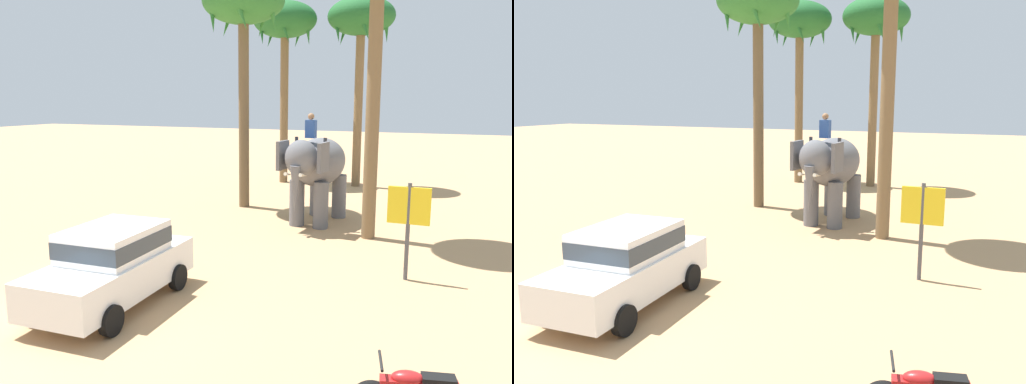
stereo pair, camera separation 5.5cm
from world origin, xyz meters
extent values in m
plane|color=tan|center=(0.00, 0.00, 0.00)|extent=(120.00, 120.00, 0.00)
cube|color=white|center=(0.16, 1.03, 0.68)|extent=(1.92, 4.19, 0.76)
cube|color=white|center=(0.15, 1.13, 1.38)|extent=(1.67, 2.18, 0.64)
cube|color=#2D3842|center=(0.15, 1.13, 1.38)|extent=(1.69, 2.20, 0.35)
cylinder|color=black|center=(1.08, -0.19, 0.30)|extent=(0.21, 0.61, 0.60)
cylinder|color=black|center=(-0.62, -0.28, 0.30)|extent=(0.21, 0.61, 0.60)
cylinder|color=black|center=(0.94, 2.35, 0.30)|extent=(0.21, 0.61, 0.60)
cylinder|color=black|center=(-0.76, 2.25, 0.30)|extent=(0.21, 0.61, 0.60)
ellipsoid|color=slate|center=(1.92, 10.19, 2.15)|extent=(1.84, 3.22, 1.70)
cylinder|color=slate|center=(2.28, 9.23, 0.80)|extent=(0.52, 0.52, 1.60)
cylinder|color=slate|center=(1.41, 9.30, 0.80)|extent=(0.52, 0.52, 1.60)
cylinder|color=slate|center=(2.43, 11.09, 0.80)|extent=(0.52, 0.52, 1.60)
cylinder|color=slate|center=(1.55, 11.16, 0.80)|extent=(0.52, 0.52, 1.60)
ellipsoid|color=slate|center=(1.79, 8.57, 2.45)|extent=(1.18, 1.08, 1.20)
cube|color=slate|center=(2.51, 8.61, 2.50)|extent=(0.18, 0.81, 0.96)
cube|color=slate|center=(1.08, 8.73, 2.50)|extent=(0.18, 0.81, 0.96)
cone|color=slate|center=(1.75, 8.12, 1.45)|extent=(0.39, 0.39, 1.60)
cone|color=beige|center=(2.02, 8.15, 1.95)|extent=(0.16, 0.57, 0.21)
cone|color=beige|center=(1.50, 8.19, 1.95)|extent=(0.16, 0.57, 0.21)
cube|color=#2D519E|center=(1.85, 9.34, 3.35)|extent=(0.36, 0.27, 0.60)
sphere|color=#8E6647|center=(1.85, 9.34, 3.77)|extent=(0.22, 0.22, 0.22)
cylinder|color=#333338|center=(2.37, 9.30, 2.80)|extent=(0.12, 0.12, 0.55)
cylinder|color=#333338|center=(1.33, 9.38, 2.80)|extent=(0.12, 0.12, 0.55)
ellipsoid|color=red|center=(6.50, -0.77, 0.70)|extent=(0.49, 0.34, 0.20)
cube|color=black|center=(6.88, -0.67, 0.70)|extent=(0.48, 0.32, 0.12)
cylinder|color=black|center=(6.15, -0.86, 0.92)|extent=(0.17, 0.54, 0.04)
cylinder|color=brown|center=(4.03, 8.65, 4.30)|extent=(0.42, 0.42, 8.60)
cylinder|color=brown|center=(-2.36, 17.94, 4.01)|extent=(0.42, 0.42, 8.03)
ellipsoid|color=#1E5B28|center=(-2.36, 17.94, 8.23)|extent=(3.20, 3.20, 1.80)
cone|color=#1E5B28|center=(-1.16, 17.94, 7.73)|extent=(0.40, 0.92, 1.64)
cone|color=#1E5B28|center=(-1.99, 19.08, 7.73)|extent=(0.91, 0.57, 1.67)
cone|color=#1E5B28|center=(-3.33, 18.64, 7.73)|extent=(0.73, 0.83, 1.69)
cone|color=#1E5B28|center=(-3.33, 17.23, 7.73)|extent=(0.73, 0.83, 1.69)
cone|color=#1E5B28|center=(-1.99, 16.80, 7.73)|extent=(0.91, 0.57, 1.67)
cylinder|color=brown|center=(-1.62, 11.46, 3.93)|extent=(0.41, 0.41, 7.86)
ellipsoid|color=#286B2D|center=(-1.62, 11.46, 8.06)|extent=(3.20, 3.20, 1.80)
cone|color=#286B2D|center=(-0.42, 11.46, 7.56)|extent=(0.40, 0.92, 1.64)
cone|color=#286B2D|center=(-1.25, 12.60, 7.56)|extent=(0.91, 0.57, 1.67)
cone|color=#286B2D|center=(-2.59, 12.17, 7.56)|extent=(0.73, 0.83, 1.69)
cone|color=#286B2D|center=(-2.59, 10.76, 7.56)|extent=(0.73, 0.83, 1.69)
cone|color=#286B2D|center=(-1.25, 10.32, 7.56)|extent=(0.91, 0.57, 1.67)
cylinder|color=brown|center=(1.42, 18.21, 4.00)|extent=(0.42, 0.42, 8.00)
ellipsoid|color=#1E5B28|center=(1.42, 18.21, 8.20)|extent=(3.20, 3.20, 1.80)
cone|color=#1E5B28|center=(2.62, 18.21, 7.70)|extent=(0.40, 0.92, 1.64)
cone|color=#1E5B28|center=(1.79, 19.35, 7.70)|extent=(0.91, 0.57, 1.67)
cone|color=#1E5B28|center=(0.45, 18.91, 7.70)|extent=(0.73, 0.83, 1.69)
cone|color=#1E5B28|center=(0.45, 17.50, 7.70)|extent=(0.73, 0.83, 1.69)
cone|color=#1E5B28|center=(1.79, 17.07, 7.70)|extent=(0.91, 0.57, 1.67)
cylinder|color=#4C4C51|center=(5.67, 5.16, 1.20)|extent=(0.10, 0.10, 2.40)
cube|color=yellow|center=(5.67, 5.16, 1.85)|extent=(1.00, 0.08, 0.90)
camera|label=1|loc=(7.21, -7.44, 4.40)|focal=36.52mm
camera|label=2|loc=(7.26, -7.42, 4.40)|focal=36.52mm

